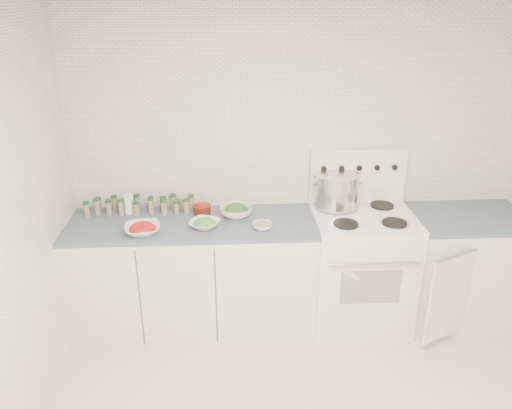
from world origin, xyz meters
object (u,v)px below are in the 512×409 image
(stock_pot, at_px, (336,188))
(bowl_snowpea, at_px, (204,224))
(stove, at_px, (359,265))
(bowl_tomato, at_px, (142,229))

(stock_pot, distance_m, bowl_snowpea, 1.06)
(stock_pot, height_order, bowl_snowpea, stock_pot)
(bowl_snowpea, bearing_deg, stove, 4.49)
(stock_pot, height_order, bowl_tomato, stock_pot)
(stove, relative_size, stock_pot, 3.77)
(stove, xyz_separation_m, bowl_snowpea, (-1.20, -0.09, 0.43))
(stove, xyz_separation_m, stock_pot, (-0.19, 0.16, 0.59))
(stock_pot, bearing_deg, bowl_tomato, -167.47)
(stock_pot, xyz_separation_m, bowl_snowpea, (-1.01, -0.25, -0.16))
(bowl_tomato, distance_m, bowl_snowpea, 0.44)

